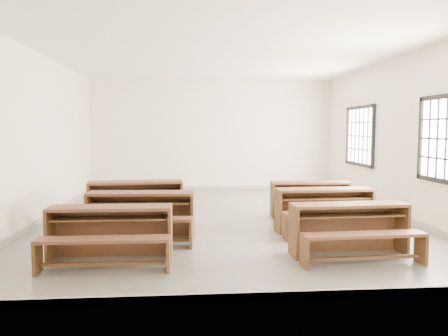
{
  "coord_description": "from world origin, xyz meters",
  "views": [
    {
      "loc": [
        -0.69,
        -8.51,
        1.75
      ],
      "look_at": [
        0.0,
        0.0,
        1.0
      ],
      "focal_mm": 35.0,
      "sensor_mm": 36.0,
      "label": 1
    }
  ],
  "objects": [
    {
      "name": "room",
      "position": [
        0.09,
        0.0,
        2.14
      ],
      "size": [
        8.5,
        8.5,
        3.2
      ],
      "color": "gray",
      "rests_on": "ground"
    },
    {
      "name": "desk_set_0",
      "position": [
        -1.74,
        -2.71,
        0.43
      ],
      "size": [
        1.64,
        0.86,
        0.73
      ],
      "rotation": [
        0.0,
        0.0,
        -0.01
      ],
      "color": "brown",
      "rests_on": "ground"
    },
    {
      "name": "desk_set_1",
      "position": [
        -1.46,
        -1.59,
        0.44
      ],
      "size": [
        1.74,
        0.97,
        0.76
      ],
      "rotation": [
        0.0,
        0.0,
        -0.06
      ],
      "color": "brown",
      "rests_on": "ground"
    },
    {
      "name": "desk_set_2",
      "position": [
        -1.69,
        -0.31,
        0.46
      ],
      "size": [
        1.83,
        1.09,
        0.79
      ],
      "rotation": [
        0.0,
        0.0,
        0.11
      ],
      "color": "brown",
      "rests_on": "ground"
    },
    {
      "name": "desk_set_3",
      "position": [
        1.53,
        -2.73,
        0.42
      ],
      "size": [
        1.65,
        0.91,
        0.73
      ],
      "rotation": [
        0.0,
        0.0,
        0.04
      ],
      "color": "brown",
      "rests_on": "ground"
    },
    {
      "name": "desk_set_4",
      "position": [
        1.63,
        -1.3,
        0.43
      ],
      "size": [
        1.68,
        0.91,
        0.75
      ],
      "rotation": [
        0.0,
        0.0,
        0.03
      ],
      "color": "brown",
      "rests_on": "ground"
    },
    {
      "name": "desk_set_5",
      "position": [
        1.75,
        -0.0,
        0.41
      ],
      "size": [
        1.61,
        0.88,
        0.71
      ],
      "rotation": [
        0.0,
        0.0,
        -0.04
      ],
      "color": "brown",
      "rests_on": "ground"
    }
  ]
}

